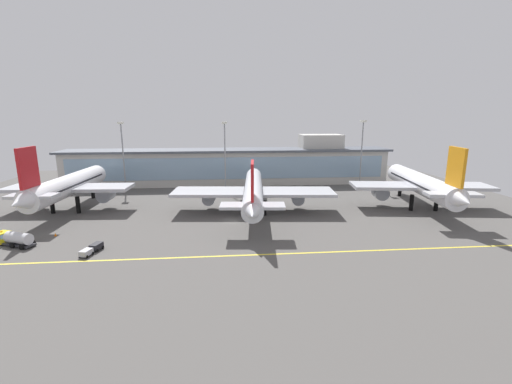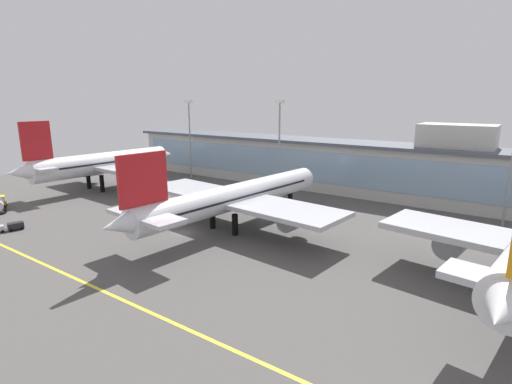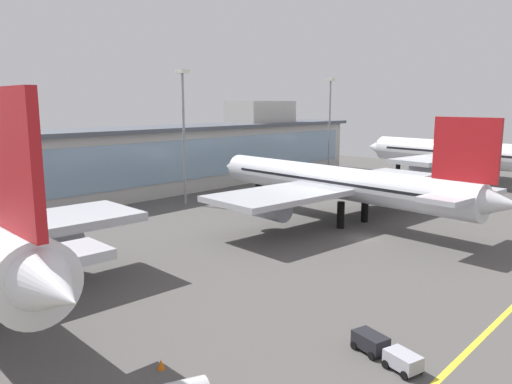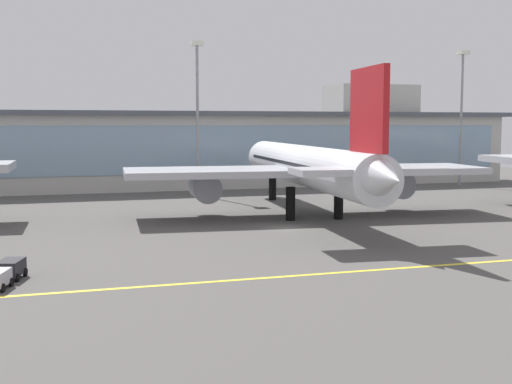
# 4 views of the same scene
# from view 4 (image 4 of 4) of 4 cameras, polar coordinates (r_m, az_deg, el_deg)

# --- Properties ---
(ground_plane) EXTENTS (180.00, 180.00, 0.00)m
(ground_plane) POSITION_cam_4_polar(r_m,az_deg,el_deg) (73.57, 2.48, -3.03)
(ground_plane) COLOR #514F4C
(taxiway_centreline_stripe) EXTENTS (144.00, 0.50, 0.01)m
(taxiway_centreline_stripe) POSITION_cam_4_polar(r_m,az_deg,el_deg) (53.78, 10.61, -6.38)
(taxiway_centreline_stripe) COLOR yellow
(taxiway_centreline_stripe) RESTS_ON ground
(terminal_building) EXTENTS (123.34, 14.00, 18.50)m
(terminal_building) POSITION_cam_4_polar(r_m,az_deg,el_deg) (120.64, -4.83, 3.79)
(terminal_building) COLOR beige
(terminal_building) RESTS_ON ground
(airliner_near_right) EXTENTS (44.36, 53.95, 16.35)m
(airliner_near_right) POSITION_cam_4_polar(r_m,az_deg,el_deg) (82.54, 4.30, 2.07)
(airliner_near_right) COLOR black
(airliner_near_right) RESTS_ON ground
(baggage_tug_near) EXTENTS (3.13, 5.80, 1.40)m
(baggage_tug_near) POSITION_cam_4_polar(r_m,az_deg,el_deg) (51.31, -20.30, -6.33)
(baggage_tug_near) COLOR black
(baggage_tug_near) RESTS_ON ground
(apron_light_mast_west) EXTENTS (1.80, 1.80, 24.15)m
(apron_light_mast_west) POSITION_cam_4_polar(r_m,az_deg,el_deg) (129.12, 16.81, 7.51)
(apron_light_mast_west) COLOR gray
(apron_light_mast_west) RESTS_ON ground
(apron_light_mast_centre) EXTENTS (1.80, 1.80, 23.76)m
(apron_light_mast_centre) POSITION_cam_4_polar(r_m,az_deg,el_deg) (106.54, -4.92, 8.05)
(apron_light_mast_centre) COLOR gray
(apron_light_mast_centre) RESTS_ON ground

